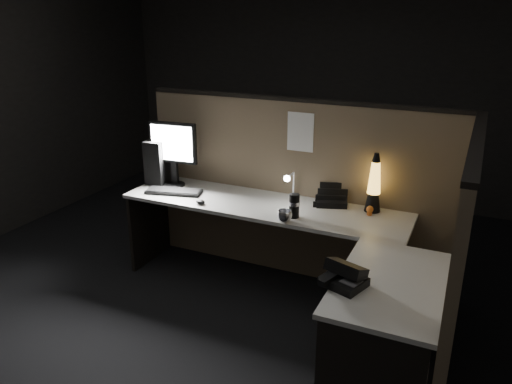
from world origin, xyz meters
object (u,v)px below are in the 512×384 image
at_px(pc_tower, 162,159).
at_px(lava_lamp, 374,187).
at_px(monitor, 173,148).
at_px(desk_phone, 344,276).
at_px(keyboard, 174,192).

bearing_deg(pc_tower, lava_lamp, -4.27).
height_order(monitor, desk_phone, monitor).
relative_size(monitor, desk_phone, 2.05).
height_order(keyboard, desk_phone, desk_phone).
relative_size(monitor, keyboard, 1.20).
bearing_deg(monitor, keyboard, -65.14).
distance_m(monitor, keyboard, 0.38).
height_order(pc_tower, lava_lamp, lava_lamp).
bearing_deg(desk_phone, keyboard, 171.97).
height_order(pc_tower, keyboard, pc_tower).
xyz_separation_m(keyboard, desk_phone, (1.70, -0.86, 0.04)).
relative_size(pc_tower, lava_lamp, 0.84).
relative_size(pc_tower, desk_phone, 1.41).
xyz_separation_m(pc_tower, keyboard, (0.28, -0.26, -0.18)).
distance_m(pc_tower, desk_phone, 2.28).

